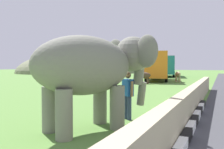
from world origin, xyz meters
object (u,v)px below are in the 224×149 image
Objects in this scene: bus_orange at (157,64)px; person_handler at (128,93)px; elephant at (95,67)px; bus_teal at (167,65)px; cow_near at (143,75)px; cow_mid at (178,75)px.

person_handler is at bearing -168.22° from bus_orange.
person_handler is at bearing -16.81° from elephant.
elephant is 24.04m from bus_orange.
cow_near is at bearing -175.68° from bus_teal.
cow_near is (16.06, 4.47, -0.06)m from person_handler.
bus_teal reaches higher than elephant.
bus_teal is 18.57m from cow_near.
cow_near is (-18.48, -1.40, -1.21)m from bus_teal.
cow_mid is (4.22, -2.84, 0.00)m from cow_near.
cow_mid is at bearing 3.08° from elephant.
elephant is at bearing -167.14° from cow_near.
elephant is 21.84m from cow_mid.
bus_teal is at bearing 4.32° from cow_near.
person_handler reaches higher than cow_mid.
person_handler is 0.16× the size of bus_orange.
elephant reaches higher than person_handler.
bus_orange is 3.74m from cow_mid.
bus_orange is at bearing 11.78° from person_handler.
cow_near is at bearing -178.54° from bus_orange.
bus_teal is at bearing 16.54° from cow_mid.
bus_orange is 12.44m from bus_teal.
person_handler is 35.05m from bus_teal.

